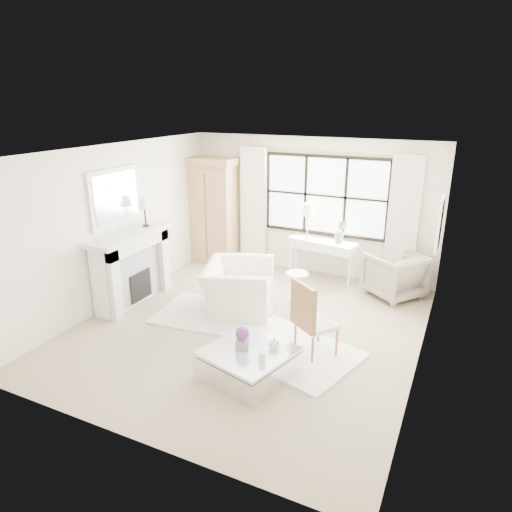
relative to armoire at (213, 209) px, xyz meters
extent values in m
plane|color=tan|center=(2.08, -2.47, -1.14)|extent=(5.50, 5.50, 0.00)
plane|color=white|center=(2.08, -2.47, 1.56)|extent=(5.50, 5.50, 0.00)
plane|color=silver|center=(2.08, 0.28, 0.21)|extent=(5.00, 0.00, 5.00)
plane|color=beige|center=(2.08, -5.22, 0.21)|extent=(5.00, 0.00, 5.00)
plane|color=white|center=(-0.42, -2.47, 0.21)|extent=(0.00, 5.50, 5.50)
plane|color=white|center=(4.58, -2.47, 0.21)|extent=(0.00, 5.50, 5.50)
cube|color=white|center=(2.38, 0.26, 0.46)|extent=(2.40, 0.02, 1.50)
cylinder|color=#BA8640|center=(2.38, 0.20, 1.33)|extent=(3.30, 0.04, 0.04)
cube|color=white|center=(0.88, 0.18, 0.10)|extent=(0.55, 0.10, 2.47)
cube|color=beige|center=(3.88, 0.18, 0.10)|extent=(0.55, 0.10, 2.47)
cube|color=silver|center=(-0.21, -2.47, -0.55)|extent=(0.34, 1.50, 1.18)
cube|color=#BBBBC3|center=(-0.04, -2.47, -0.61)|extent=(0.03, 1.22, 0.97)
cube|color=black|center=(-0.03, -2.47, -0.82)|extent=(0.06, 0.52, 0.50)
cube|color=silver|center=(-0.17, -2.47, 0.08)|extent=(0.58, 1.66, 0.08)
cube|color=white|center=(-0.39, -2.47, 0.70)|extent=(0.05, 1.15, 0.95)
cube|color=silver|center=(-0.36, -2.47, 0.70)|extent=(0.02, 1.00, 0.80)
cube|color=white|center=(4.55, -0.77, 0.41)|extent=(0.04, 0.62, 0.82)
cube|color=beige|center=(4.53, -0.77, 0.41)|extent=(0.01, 0.52, 0.72)
cylinder|color=black|center=(-0.15, -2.04, 0.14)|extent=(0.12, 0.12, 0.03)
cylinder|color=black|center=(-0.15, -2.04, 0.30)|extent=(0.03, 0.03, 0.30)
cone|color=beige|center=(-0.15, -2.04, 0.54)|extent=(0.22, 0.22, 0.18)
cube|color=tan|center=(0.00, 0.00, -0.09)|extent=(1.00, 0.60, 2.10)
cube|color=tan|center=(0.00, 0.00, 1.03)|extent=(1.12, 0.70, 0.14)
cube|color=white|center=(2.47, -0.05, -0.46)|extent=(1.30, 0.64, 0.14)
cube|color=white|center=(2.47, -0.05, -0.37)|extent=(1.36, 0.69, 0.06)
cylinder|color=#AA7D3B|center=(2.15, -0.07, -0.32)|extent=(0.14, 0.14, 0.03)
cylinder|color=#AA7D3B|center=(2.15, -0.07, -0.08)|extent=(0.02, 0.02, 0.46)
cone|color=#FAEACC|center=(2.15, -0.07, 0.24)|extent=(0.28, 0.28, 0.22)
imported|color=#5B754E|center=(2.81, -0.06, -0.12)|extent=(0.28, 0.24, 0.45)
cylinder|color=white|center=(2.38, -1.19, -1.12)|extent=(0.26, 0.26, 0.03)
cylinder|color=white|center=(2.38, -1.19, -0.89)|extent=(0.06, 0.06, 0.44)
cylinder|color=white|center=(2.38, -1.19, -0.65)|extent=(0.40, 0.40, 0.03)
cube|color=silver|center=(1.36, -2.36, -1.12)|extent=(1.92, 1.45, 0.03)
cube|color=white|center=(2.95, -2.88, -1.12)|extent=(2.05, 1.76, 0.03)
imported|color=white|center=(1.63, -1.97, -0.74)|extent=(1.41, 1.51, 0.80)
imported|color=gray|center=(3.90, -0.28, -0.74)|extent=(1.22, 1.22, 0.80)
cube|color=silver|center=(3.25, -2.77, -0.68)|extent=(0.66, 0.65, 0.07)
cube|color=#996840|center=(3.12, -2.96, -0.36)|extent=(0.42, 0.32, 0.60)
cube|color=silver|center=(2.65, -3.66, -0.98)|extent=(1.22, 1.22, 0.32)
cube|color=silver|center=(2.65, -3.66, -0.78)|extent=(1.22, 1.22, 0.04)
cube|color=gray|center=(2.56, -3.65, -0.70)|extent=(0.21, 0.21, 0.12)
sphere|color=#622F76|center=(2.56, -3.65, -0.55)|extent=(0.17, 0.17, 0.17)
cylinder|color=silver|center=(2.92, -3.83, -0.70)|extent=(0.08, 0.08, 0.12)
imported|color=silver|center=(2.93, -3.48, -0.69)|extent=(0.16, 0.16, 0.15)
camera|label=1|loc=(4.91, -8.18, 2.26)|focal=32.00mm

